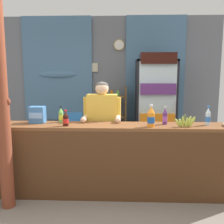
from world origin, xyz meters
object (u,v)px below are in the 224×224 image
(soda_bottle_cola, at_px, (66,119))
(soda_bottle_lime_soda, at_px, (61,115))
(soda_bottle_orange_soda, at_px, (151,117))
(timber_post, at_px, (2,106))
(bottle_shelf_rack, at_px, (115,119))
(soda_bottle_grape_soda, at_px, (165,117))
(stall_counter, at_px, (104,155))
(shopkeeper, at_px, (102,120))
(snack_box_biscuit, at_px, (37,115))
(banana_bunch, at_px, (186,122))
(drink_fridge, at_px, (155,101))
(soda_bottle_water, at_px, (208,117))
(plastic_lawn_chair, at_px, (71,132))

(soda_bottle_cola, bearing_deg, soda_bottle_lime_soda, 115.70)
(soda_bottle_orange_soda, bearing_deg, timber_post, -170.95)
(soda_bottle_lime_soda, bearing_deg, bottle_shelf_rack, 68.06)
(soda_bottle_grape_soda, bearing_deg, stall_counter, -168.85)
(stall_counter, bearing_deg, shopkeeper, 97.04)
(shopkeeper, distance_m, soda_bottle_grape_soda, 0.92)
(soda_bottle_cola, relative_size, soda_bottle_grape_soda, 0.87)
(snack_box_biscuit, bearing_deg, banana_bunch, -5.74)
(bottle_shelf_rack, bearing_deg, soda_bottle_cola, -106.17)
(stall_counter, height_order, soda_bottle_lime_soda, soda_bottle_lime_soda)
(timber_post, distance_m, drink_fridge, 2.86)
(drink_fridge, height_order, soda_bottle_lime_soda, drink_fridge)
(shopkeeper, height_order, soda_bottle_cola, shopkeeper)
(timber_post, bearing_deg, soda_bottle_lime_soda, 44.57)
(stall_counter, distance_m, drink_fridge, 2.00)
(stall_counter, xyz_separation_m, drink_fridge, (0.87, 1.72, 0.51))
(bottle_shelf_rack, height_order, soda_bottle_orange_soda, bottle_shelf_rack)
(timber_post, distance_m, soda_bottle_grape_soda, 2.01)
(drink_fridge, height_order, bottle_shelf_rack, drink_fridge)
(soda_bottle_cola, bearing_deg, drink_fridge, 51.71)
(soda_bottle_water, xyz_separation_m, soda_bottle_cola, (-1.83, -0.12, -0.02))
(timber_post, bearing_deg, soda_bottle_orange_soda, 9.05)
(stall_counter, xyz_separation_m, bottle_shelf_rack, (0.08, 1.97, 0.12))
(shopkeeper, bearing_deg, timber_post, -145.04)
(soda_bottle_orange_soda, height_order, soda_bottle_lime_soda, soda_bottle_orange_soda)
(soda_bottle_water, relative_size, soda_bottle_cola, 1.21)
(shopkeeper, height_order, snack_box_biscuit, shopkeeper)
(bottle_shelf_rack, distance_m, soda_bottle_lime_soda, 1.88)
(timber_post, bearing_deg, stall_counter, 13.88)
(shopkeeper, xyz_separation_m, banana_bunch, (1.09, -0.48, 0.07))
(plastic_lawn_chair, height_order, soda_bottle_lime_soda, soda_bottle_lime_soda)
(shopkeeper, distance_m, soda_bottle_cola, 0.65)
(banana_bunch, bearing_deg, snack_box_biscuit, 174.26)
(plastic_lawn_chair, distance_m, snack_box_biscuit, 1.52)
(plastic_lawn_chair, bearing_deg, snack_box_biscuit, -96.81)
(snack_box_biscuit, bearing_deg, soda_bottle_water, -1.80)
(banana_bunch, bearing_deg, stall_counter, -179.77)
(bottle_shelf_rack, relative_size, plastic_lawn_chair, 1.58)
(timber_post, relative_size, shopkeeper, 1.73)
(soda_bottle_lime_soda, bearing_deg, shopkeeper, 22.42)
(drink_fridge, height_order, snack_box_biscuit, drink_fridge)
(drink_fridge, height_order, banana_bunch, drink_fridge)
(stall_counter, height_order, soda_bottle_cola, soda_bottle_cola)
(stall_counter, height_order, shopkeeper, shopkeeper)
(plastic_lawn_chair, relative_size, banana_bunch, 3.19)
(timber_post, xyz_separation_m, shopkeeper, (1.10, 0.77, -0.29))
(bottle_shelf_rack, xyz_separation_m, soda_bottle_water, (1.26, -1.84, 0.36))
(shopkeeper, height_order, soda_bottle_grape_soda, shopkeeper)
(soda_bottle_water, height_order, snack_box_biscuit, soda_bottle_water)
(plastic_lawn_chair, bearing_deg, banana_bunch, -41.86)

